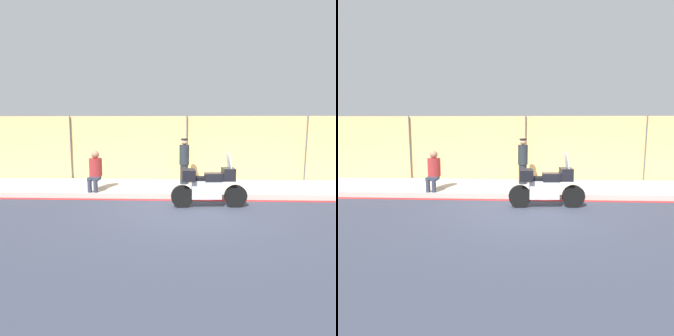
# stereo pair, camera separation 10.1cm
# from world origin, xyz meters

# --- Properties ---
(ground_plane) EXTENTS (120.00, 120.00, 0.00)m
(ground_plane) POSITION_xyz_m (0.00, 0.00, 0.00)
(ground_plane) COLOR #333847
(sidewalk) EXTENTS (33.49, 2.56, 0.17)m
(sidewalk) POSITION_xyz_m (0.00, 2.35, 0.08)
(sidewalk) COLOR #ADA89E
(sidewalk) RESTS_ON ground_plane
(curb_paint_stripe) EXTENTS (33.49, 0.18, 0.01)m
(curb_paint_stripe) POSITION_xyz_m (0.00, 0.98, 0.00)
(curb_paint_stripe) COLOR red
(curb_paint_stripe) RESTS_ON ground_plane
(storefront_fence) EXTENTS (31.82, 0.17, 2.59)m
(storefront_fence) POSITION_xyz_m (0.00, 3.71, 1.29)
(storefront_fence) COLOR #E5B26B
(storefront_fence) RESTS_ON ground_plane
(motorcycle) EXTENTS (2.11, 0.57, 1.52)m
(motorcycle) POSITION_xyz_m (0.52, 0.23, 0.62)
(motorcycle) COLOR black
(motorcycle) RESTS_ON ground_plane
(officer_standing) EXTENTS (0.35, 0.35, 1.62)m
(officer_standing) POSITION_xyz_m (-0.10, 2.69, 1.00)
(officer_standing) COLOR #1E2328
(officer_standing) RESTS_ON sidewalk
(person_seated_on_curb) EXTENTS (0.42, 0.68, 1.29)m
(person_seated_on_curb) POSITION_xyz_m (-2.98, 1.53, 0.87)
(person_seated_on_curb) COLOR #2D3342
(person_seated_on_curb) RESTS_ON sidewalk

